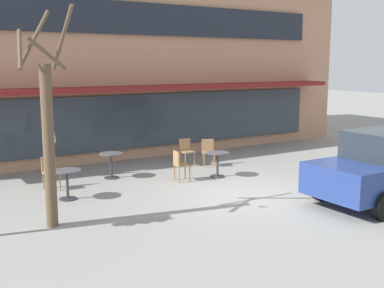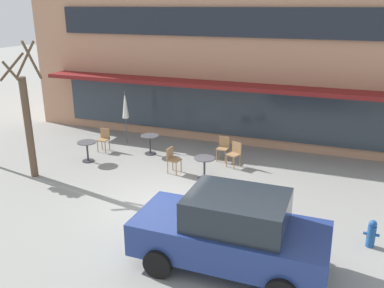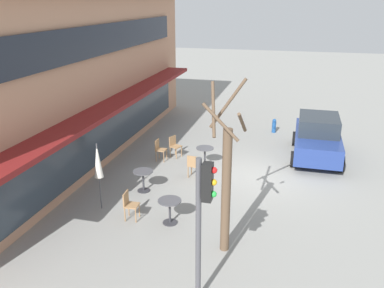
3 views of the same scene
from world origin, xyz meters
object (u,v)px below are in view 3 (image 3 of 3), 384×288
object	(u,v)px
parked_sedan	(317,137)
fire_hydrant	(274,126)
cafe_chair_0	(129,203)
cafe_chair_1	(159,148)
cafe_chair_3	(174,145)
street_tree	(226,182)
cafe_table_streetside	(143,177)
cafe_table_near_wall	(205,153)
patio_umbrella_green_folded	(98,161)
traffic_light_pole	(203,209)
cafe_table_by_tree	(170,208)
cafe_chair_2	(193,164)

from	to	relation	value
parked_sedan	fire_hydrant	xyz separation A→B (m)	(2.94, 1.95, -0.53)
cafe_chair_0	cafe_chair_1	world-z (taller)	same
cafe_chair_0	parked_sedan	size ratio (longest dim) A/B	0.21
cafe_chair_3	street_tree	distance (m)	7.11
cafe_table_streetside	cafe_table_near_wall	bearing A→B (deg)	-29.14
cafe_table_streetside	cafe_chair_0	size ratio (longest dim) A/B	0.85
patio_umbrella_green_folded	parked_sedan	bearing A→B (deg)	-46.46
cafe_chair_1	cafe_chair_3	bearing A→B (deg)	-39.59
patio_umbrella_green_folded	cafe_chair_1	xyz separation A→B (m)	(4.37, -0.47, -1.10)
cafe_table_streetside	cafe_chair_3	world-z (taller)	cafe_chair_3
cafe_chair_0	cafe_chair_3	distance (m)	5.32
cafe_chair_0	traffic_light_pole	bearing A→B (deg)	-134.46
cafe_table_near_wall	cafe_table_by_tree	world-z (taller)	same
cafe_chair_1	street_tree	distance (m)	6.87
patio_umbrella_green_folded	parked_sedan	size ratio (longest dim) A/B	0.52
street_tree	cafe_chair_0	bearing A→B (deg)	74.65
cafe_chair_1	cafe_chair_2	distance (m)	2.20
cafe_table_streetside	parked_sedan	world-z (taller)	parked_sedan
cafe_table_streetside	street_tree	size ratio (longest dim) A/B	0.17
traffic_light_pole	cafe_chair_2	bearing A→B (deg)	16.23
patio_umbrella_green_folded	cafe_chair_2	world-z (taller)	patio_umbrella_green_folded
cafe_chair_0	traffic_light_pole	distance (m)	4.49
cafe_table_by_tree	cafe_chair_0	xyz separation A→B (m)	(-0.07, 1.25, 0.01)
cafe_chair_0	cafe_table_near_wall	bearing A→B (deg)	-15.13
cafe_chair_0	fire_hydrant	bearing A→B (deg)	-20.56
cafe_chair_3	fire_hydrant	world-z (taller)	cafe_chair_3
cafe_chair_1	cafe_table_by_tree	bearing A→B (deg)	-157.60
cafe_table_near_wall	fire_hydrant	world-z (taller)	cafe_table_near_wall
traffic_light_pole	cafe_table_near_wall	bearing A→B (deg)	12.55
cafe_chair_0	street_tree	xyz separation A→B (m)	(-0.84, -3.06, 1.46)
cafe_chair_2	cafe_chair_3	world-z (taller)	same
patio_umbrella_green_folded	traffic_light_pole	size ratio (longest dim) A/B	0.65
cafe_table_streetside	fire_hydrant	xyz separation A→B (m)	(7.84, -3.93, -0.16)
cafe_chair_3	street_tree	world-z (taller)	street_tree
street_tree	cafe_table_streetside	bearing A→B (deg)	50.76
cafe_table_streetside	patio_umbrella_green_folded	world-z (taller)	patio_umbrella_green_folded
cafe_table_near_wall	patio_umbrella_green_folded	distance (m)	5.04
cafe_table_near_wall	cafe_table_streetside	size ratio (longest dim) A/B	1.00
cafe_chair_3	street_tree	xyz separation A→B (m)	(-6.15, -3.26, 1.46)
patio_umbrella_green_folded	cafe_chair_0	xyz separation A→B (m)	(-0.38, -1.14, -1.10)
cafe_table_by_tree	parked_sedan	size ratio (longest dim) A/B	0.18
cafe_table_by_tree	cafe_chair_0	world-z (taller)	cafe_chair_0
cafe_table_near_wall	fire_hydrant	size ratio (longest dim) A/B	1.08
parked_sedan	traffic_light_pole	bearing A→B (deg)	164.66
cafe_chair_3	traffic_light_pole	bearing A→B (deg)	-159.01
patio_umbrella_green_folded	parked_sedan	distance (m)	9.33
cafe_chair_3	cafe_table_by_tree	bearing A→B (deg)	-164.47
cafe_table_streetside	patio_umbrella_green_folded	distance (m)	2.06
cafe_chair_2	traffic_light_pole	xyz separation A→B (m)	(-6.33, -1.84, 1.77)
cafe_chair_1	street_tree	size ratio (longest dim) A/B	0.20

